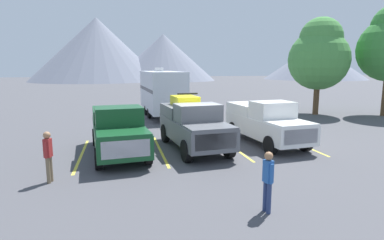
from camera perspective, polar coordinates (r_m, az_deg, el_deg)
ground_plane at (r=14.70m, az=1.23°, el=-5.51°), size 240.00×240.00×0.00m
pickup_truck_a at (r=14.36m, az=-13.26°, el=-1.59°), size 2.60×5.82×2.17m
pickup_truck_b at (r=14.87m, az=0.12°, el=-0.60°), size 2.60×5.55×2.57m
pickup_truck_c at (r=16.34m, az=13.11°, el=-0.25°), size 2.55×5.62×2.18m
lot_stripe_a at (r=14.79m, az=-19.37°, el=-5.95°), size 0.12×5.50×0.01m
lot_stripe_b at (r=14.78m, az=-5.76°, el=-5.45°), size 0.12×5.50×0.01m
lot_stripe_c at (r=15.58m, az=7.11°, el=-4.70°), size 0.12×5.50×0.01m
lot_stripe_d at (r=17.06m, az=18.22°, el=-3.86°), size 0.12×5.50×0.01m
camper_trailer_a at (r=24.80m, az=-5.49°, el=5.29°), size 2.86×8.63×3.79m
person_a at (r=11.50m, az=-24.59°, el=-5.52°), size 0.26×0.38×1.73m
person_b at (r=8.61m, az=13.57°, el=-10.13°), size 0.23×0.36×1.66m
tree_a at (r=27.49m, az=22.04°, el=10.90°), size 4.75×4.75×7.71m
mountain_ridge at (r=94.00m, az=-11.28°, el=11.42°), size 149.22×36.99×17.55m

